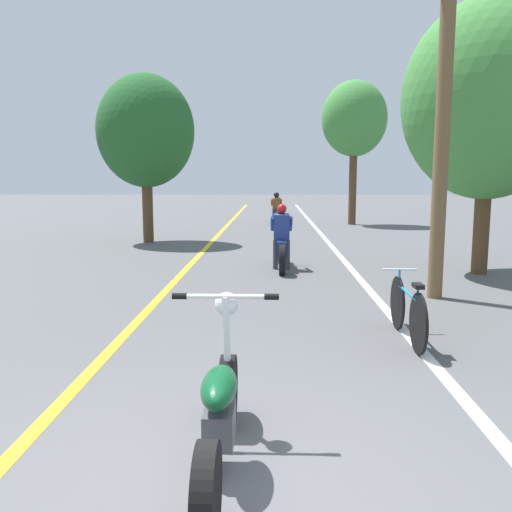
{
  "coord_description": "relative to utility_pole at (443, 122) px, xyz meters",
  "views": [
    {
      "loc": [
        0.16,
        -3.13,
        1.98
      ],
      "look_at": [
        -0.05,
        4.3,
        0.9
      ],
      "focal_mm": 38.0,
      "sensor_mm": 36.0,
      "label": 1
    }
  ],
  "objects": [
    {
      "name": "roadside_tree_left",
      "position": [
        -6.53,
        7.63,
        0.49
      ],
      "size": [
        2.94,
        2.65,
        5.06
      ],
      "color": "#513A23",
      "rests_on": "ground"
    },
    {
      "name": "motorcycle_rider_lead",
      "position": [
        -2.5,
        2.79,
        -2.33
      ],
      "size": [
        0.5,
        2.16,
        1.41
      ],
      "color": "black",
      "rests_on": "ground"
    },
    {
      "name": "lane_stripe_center",
      "position": [
        -4.58,
        6.53,
        -2.85
      ],
      "size": [
        0.14,
        48.0,
        0.01
      ],
      "primitive_type": "cube",
      "color": "yellow",
      "rests_on": "ground"
    },
    {
      "name": "roadside_tree_right_near",
      "position": [
        1.61,
        2.35,
        0.65
      ],
      "size": [
        3.45,
        3.11,
        5.5
      ],
      "color": "#513A23",
      "rests_on": "ground"
    },
    {
      "name": "roadside_tree_right_far",
      "position": [
        0.68,
        14.17,
        1.49
      ],
      "size": [
        2.7,
        2.43,
        5.95
      ],
      "color": "#513A23",
      "rests_on": "ground"
    },
    {
      "name": "bicycle_parked",
      "position": [
        -1.05,
        -2.42,
        -2.48
      ],
      "size": [
        0.44,
        1.73,
        0.82
      ],
      "color": "black",
      "rests_on": "ground"
    },
    {
      "name": "motorcycle_rider_far",
      "position": [
        -2.52,
        14.6,
        -2.34
      ],
      "size": [
        0.5,
        2.11,
        1.35
      ],
      "color": "black",
      "rests_on": "ground"
    },
    {
      "name": "motorcycle_foreground",
      "position": [
        -3.06,
        -5.42,
        -2.44
      ],
      "size": [
        0.81,
        2.02,
        1.12
      ],
      "color": "black",
      "rests_on": "ground"
    },
    {
      "name": "lane_stripe_edge",
      "position": [
        -0.98,
        6.53,
        -2.85
      ],
      "size": [
        0.14,
        48.0,
        0.01
      ],
      "primitive_type": "cube",
      "color": "white",
      "rests_on": "ground"
    },
    {
      "name": "ground_plane",
      "position": [
        -2.88,
        -5.77,
        -2.86
      ],
      "size": [
        120.0,
        120.0,
        0.0
      ],
      "primitive_type": "plane",
      "color": "#515154"
    },
    {
      "name": "utility_pole",
      "position": [
        0.0,
        0.0,
        0.0
      ],
      "size": [
        1.1,
        0.24,
        5.54
      ],
      "color": "brown",
      "rests_on": "ground"
    }
  ]
}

